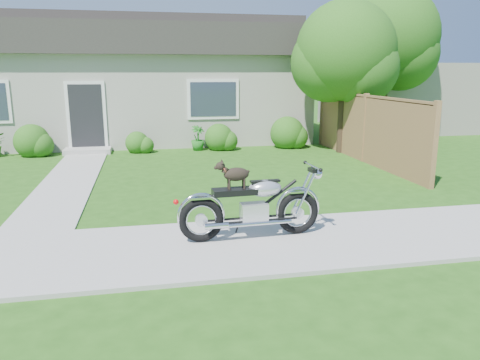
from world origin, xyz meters
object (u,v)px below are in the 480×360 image
fence (365,128)px  potted_plant_right (198,138)px  motorcycle_with_dog (253,204)px  tree_near (350,56)px  house (135,80)px  tree_far (391,41)px

fence → potted_plant_right: bearing=147.4°
potted_plant_right → motorcycle_with_dog: bearing=-90.7°
tree_near → house: bearing=143.2°
house → potted_plant_right: (1.92, -3.44, -1.76)m
tree_near → potted_plant_right: tree_near is taller
tree_near → motorcycle_with_dog: tree_near is taller
house → fence: (6.30, -6.24, -1.22)m
house → motorcycle_with_dog: 12.05m
house → motorcycle_with_dog: (1.82, -11.80, -1.60)m
fence → potted_plant_right: (-4.38, 2.80, -0.54)m
tree_near → motorcycle_with_dog: bearing=-123.2°
house → motorcycle_with_dog: bearing=-81.2°
fence → tree_far: 5.35m
fence → motorcycle_with_dog: (-4.49, -5.56, -0.38)m
house → fence: 8.96m
fence → tree_near: tree_near is taller
fence → motorcycle_with_dog: size_ratio=2.98×
tree_far → potted_plant_right: tree_far is taller
motorcycle_with_dog → house: bearing=96.1°
house → tree_near: (6.40, -4.79, 0.79)m
house → tree_far: tree_far is taller
motorcycle_with_dog → fence: bearing=48.4°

